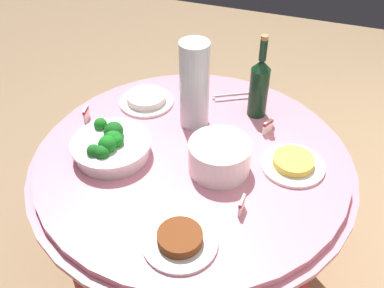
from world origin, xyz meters
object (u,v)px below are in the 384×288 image
(food_plate_stir_fry, at_px, (180,240))
(wine_bottle, at_px, (259,86))
(label_placard_rear, at_px, (268,126))
(broccoli_bowl, at_px, (111,145))
(decorative_fruit_vase, at_px, (194,87))
(serving_tongs, at_px, (231,97))
(plate_stack, at_px, (219,157))
(label_placard_mid, at_px, (86,113))
(label_placard_front, at_px, (242,205))
(food_plate_rice, at_px, (146,100))
(food_plate_fried_egg, at_px, (293,163))

(food_plate_stir_fry, bearing_deg, wine_bottle, 175.11)
(wine_bottle, relative_size, label_placard_rear, 6.11)
(broccoli_bowl, distance_m, decorative_fruit_vase, 0.37)
(serving_tongs, bearing_deg, broccoli_bowl, -31.24)
(plate_stack, xyz_separation_m, food_plate_stir_fry, (0.34, -0.01, -0.04))
(decorative_fruit_vase, distance_m, label_placard_rear, 0.31)
(decorative_fruit_vase, xyz_separation_m, food_plate_stir_fry, (0.56, 0.15, -0.14))
(serving_tongs, relative_size, label_placard_mid, 2.93)
(broccoli_bowl, xyz_separation_m, serving_tongs, (-0.49, 0.30, -0.04))
(label_placard_front, height_order, label_placard_mid, same)
(serving_tongs, height_order, food_plate_stir_fry, food_plate_stir_fry)
(food_plate_stir_fry, bearing_deg, label_placard_front, 142.72)
(food_plate_rice, distance_m, label_placard_rear, 0.51)
(label_placard_front, bearing_deg, serving_tongs, -161.29)
(plate_stack, height_order, decorative_fruit_vase, decorative_fruit_vase)
(plate_stack, distance_m, serving_tongs, 0.44)
(food_plate_fried_egg, bearing_deg, label_placard_rear, -141.99)
(plate_stack, bearing_deg, food_plate_stir_fry, -2.28)
(food_plate_fried_egg, relative_size, label_placard_front, 4.00)
(food_plate_fried_egg, height_order, label_placard_rear, label_placard_rear)
(food_plate_rice, distance_m, food_plate_fried_egg, 0.66)
(wine_bottle, xyz_separation_m, label_placard_rear, (0.10, 0.07, -0.10))
(serving_tongs, relative_size, label_placard_front, 2.93)
(broccoli_bowl, distance_m, food_plate_stir_fry, 0.46)
(broccoli_bowl, distance_m, label_placard_front, 0.51)
(serving_tongs, bearing_deg, decorative_fruit_vase, -22.38)
(food_plate_rice, height_order, food_plate_stir_fry, food_plate_stir_fry)
(broccoli_bowl, xyz_separation_m, wine_bottle, (-0.42, 0.42, 0.08))
(broccoli_bowl, xyz_separation_m, plate_stack, (-0.06, 0.38, 0.01))
(decorative_fruit_vase, bearing_deg, label_placard_mid, -72.80)
(food_plate_fried_egg, xyz_separation_m, label_placard_mid, (0.00, -0.80, 0.02))
(wine_bottle, xyz_separation_m, label_placard_front, (0.52, 0.07, -0.10))
(broccoli_bowl, bearing_deg, food_plate_fried_egg, 104.20)
(plate_stack, bearing_deg, serving_tongs, -169.56)
(food_plate_rice, bearing_deg, label_placard_rear, 87.23)
(food_plate_rice, relative_size, label_placard_rear, 4.00)
(plate_stack, distance_m, food_plate_rice, 0.48)
(food_plate_rice, relative_size, label_placard_mid, 4.00)
(decorative_fruit_vase, bearing_deg, label_placard_rear, 96.91)
(serving_tongs, distance_m, label_placard_rear, 0.26)
(broccoli_bowl, relative_size, wine_bottle, 0.83)
(plate_stack, xyz_separation_m, decorative_fruit_vase, (-0.22, -0.17, 0.11))
(food_plate_stir_fry, bearing_deg, plate_stack, 177.72)
(food_plate_rice, distance_m, label_placard_front, 0.68)
(broccoli_bowl, bearing_deg, plate_stack, 98.94)
(plate_stack, xyz_separation_m, label_placard_rear, (-0.25, 0.11, -0.02))
(wine_bottle, xyz_separation_m, decorative_fruit_vase, (0.14, -0.21, 0.03))
(label_placard_rear, bearing_deg, food_plate_stir_fry, -12.13)
(broccoli_bowl, bearing_deg, label_placard_rear, 122.48)
(label_placard_rear, bearing_deg, serving_tongs, -132.70)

